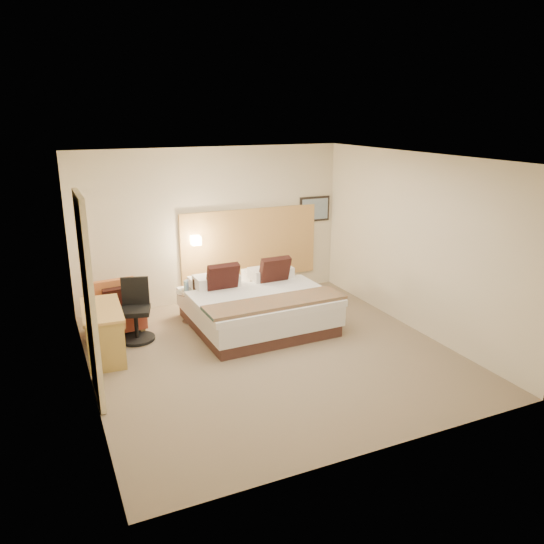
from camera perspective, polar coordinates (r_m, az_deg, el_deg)
name	(u,v)px	position (r m, az deg, el deg)	size (l,w,h in m)	color
floor	(271,353)	(7.57, -0.14, -8.73)	(4.80, 5.00, 0.02)	#7D6B54
ceiling	(271,157)	(6.85, -0.16, 12.27)	(4.80, 5.00, 0.02)	silver
wall_back	(212,225)	(9.37, -6.46, 5.00)	(4.80, 0.02, 2.70)	beige
wall_front	(381,327)	(5.02, 11.68, -5.81)	(4.80, 0.02, 2.70)	beige
wall_left	(81,283)	(6.53, -19.86, -1.17)	(0.02, 5.00, 2.70)	beige
wall_right	(415,243)	(8.33, 15.18, 3.03)	(0.02, 5.00, 2.70)	beige
headboard_panel	(250,244)	(9.65, -2.35, 3.00)	(2.60, 0.04, 1.30)	#BC8849
art_frame	(315,209)	(10.10, 4.60, 6.78)	(0.62, 0.03, 0.47)	black
art_canvas	(315,209)	(10.08, 4.66, 6.76)	(0.54, 0.01, 0.39)	gray
lamp_arm	(195,240)	(9.23, -8.31, 3.47)	(0.02, 0.02, 0.12)	white
lamp_shade	(196,240)	(9.17, -8.21, 3.40)	(0.15, 0.15, 0.15)	#F4E3BE
curtain	(89,300)	(6.33, -19.09, -2.87)	(0.06, 0.90, 2.42)	beige
bottle_a	(186,287)	(8.48, -9.28, -1.56)	(0.06, 0.06, 0.19)	#8DBFDA
bottle_b	(187,285)	(8.53, -9.13, -1.43)	(0.06, 0.06, 0.19)	#86A0D0
menu_folder	(197,285)	(8.50, -8.10, -1.38)	(0.12, 0.05, 0.21)	#341F15
bed	(256,306)	(8.37, -1.68, -3.62)	(2.13, 2.07, 1.01)	#402520
lounge_chair	(117,312)	(8.52, -16.35, -4.14)	(0.79, 0.71, 0.77)	#AA7C50
side_table	(192,305)	(8.60, -8.65, -3.53)	(0.59, 0.59, 0.52)	silver
desk	(104,318)	(7.61, -17.63, -4.76)	(0.58, 1.15, 0.71)	tan
desk_chair	(136,315)	(8.09, -14.42, -4.54)	(0.64, 0.64, 0.92)	black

